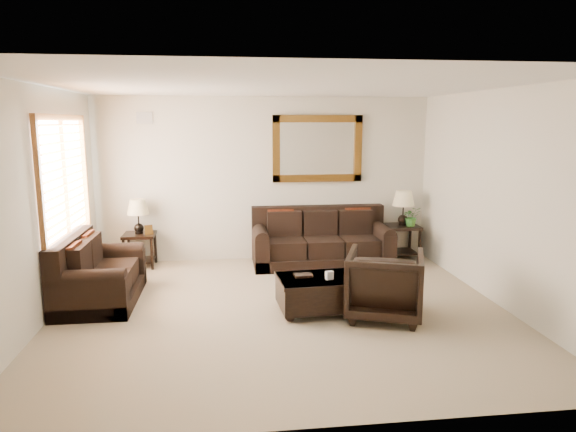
{
  "coord_description": "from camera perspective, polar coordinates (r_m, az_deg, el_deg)",
  "views": [
    {
      "loc": [
        -0.66,
        -5.98,
        2.28
      ],
      "look_at": [
        0.15,
        0.6,
        1.07
      ],
      "focal_mm": 32.0,
      "sensor_mm": 36.0,
      "label": 1
    }
  ],
  "objects": [
    {
      "name": "room",
      "position": [
        6.09,
        -0.75,
        1.56
      ],
      "size": [
        5.51,
        5.01,
        2.71
      ],
      "color": "gray",
      "rests_on": "ground"
    },
    {
      "name": "window",
      "position": [
        7.21,
        -23.5,
        3.68
      ],
      "size": [
        0.07,
        1.96,
        1.66
      ],
      "color": "white",
      "rests_on": "room"
    },
    {
      "name": "mirror",
      "position": [
        8.59,
        3.29,
        7.47
      ],
      "size": [
        1.5,
        0.06,
        1.1
      ],
      "color": "#513710",
      "rests_on": "room"
    },
    {
      "name": "air_vent",
      "position": [
        8.55,
        -15.67,
        10.45
      ],
      "size": [
        0.25,
        0.02,
        0.18
      ],
      "primitive_type": "cube",
      "color": "#999999",
      "rests_on": "room"
    },
    {
      "name": "sofa",
      "position": [
        8.42,
        3.68,
        -3.07
      ],
      "size": [
        2.22,
        0.96,
        0.91
      ],
      "color": "black",
      "rests_on": "room"
    },
    {
      "name": "loveseat",
      "position": [
        7.08,
        -20.55,
        -6.43
      ],
      "size": [
        0.91,
        1.54,
        0.86
      ],
      "rotation": [
        0.0,
        0.0,
        1.57
      ],
      "color": "black",
      "rests_on": "room"
    },
    {
      "name": "end_table_left",
      "position": [
        8.45,
        -16.25,
        -0.76
      ],
      "size": [
        0.5,
        0.5,
        1.09
      ],
      "color": "black",
      "rests_on": "room"
    },
    {
      "name": "end_table_right",
      "position": [
        8.83,
        12.66,
        0.16
      ],
      "size": [
        0.53,
        0.53,
        1.16
      ],
      "color": "black",
      "rests_on": "room"
    },
    {
      "name": "coffee_table",
      "position": [
        6.33,
        4.84,
        -8.17
      ],
      "size": [
        1.34,
        0.78,
        0.55
      ],
      "rotation": [
        0.0,
        0.0,
        0.06
      ],
      "color": "black",
      "rests_on": "room"
    },
    {
      "name": "armchair",
      "position": [
        6.19,
        10.7,
        -7.12
      ],
      "size": [
        1.08,
        1.05,
        0.88
      ],
      "primitive_type": "imported",
      "rotation": [
        0.0,
        0.0,
        2.79
      ],
      "color": "black",
      "rests_on": "floor"
    },
    {
      "name": "potted_plant",
      "position": [
        8.79,
        13.56,
        -0.29
      ],
      "size": [
        0.3,
        0.33,
        0.25
      ],
      "primitive_type": "imported",
      "rotation": [
        0.0,
        0.0,
        -0.03
      ],
      "color": "#2C6121",
      "rests_on": "end_table_right"
    }
  ]
}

